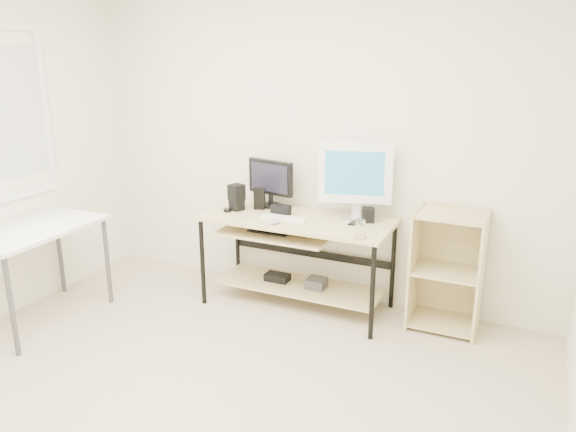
% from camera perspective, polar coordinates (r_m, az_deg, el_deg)
% --- Properties ---
extents(room, '(4.01, 4.01, 2.62)m').
position_cam_1_polar(room, '(2.97, -14.22, 2.45)').
color(room, '#C6B698').
rests_on(room, ground).
extents(desk, '(1.50, 0.65, 0.75)m').
position_cam_1_polar(desk, '(4.47, 0.65, -2.69)').
color(desk, '#D6C188').
rests_on(desk, ground).
extents(side_table, '(0.60, 1.00, 0.75)m').
position_cam_1_polar(side_table, '(4.58, -24.47, -2.01)').
color(side_table, white).
rests_on(side_table, ground).
extents(shelf_unit, '(0.50, 0.40, 0.90)m').
position_cam_1_polar(shelf_unit, '(4.34, 15.92, -5.18)').
color(shelf_unit, '#D8C587').
rests_on(shelf_unit, ground).
extents(black_monitor, '(0.43, 0.18, 0.39)m').
position_cam_1_polar(black_monitor, '(4.64, -1.78, 3.66)').
color(black_monitor, black).
rests_on(black_monitor, desk).
extents(white_imac, '(0.56, 0.20, 0.60)m').
position_cam_1_polar(white_imac, '(4.30, 6.86, 4.16)').
color(white_imac, silver).
rests_on(white_imac, desk).
extents(keyboard, '(0.37, 0.11, 0.01)m').
position_cam_1_polar(keyboard, '(4.36, -0.47, -0.18)').
color(keyboard, white).
rests_on(keyboard, desk).
extents(mouse, '(0.08, 0.11, 0.03)m').
position_cam_1_polar(mouse, '(4.23, -1.30, -0.56)').
color(mouse, '#B9B9BF').
rests_on(mouse, desk).
extents(center_speaker, '(0.16, 0.07, 0.08)m').
position_cam_1_polar(center_speaker, '(4.46, -0.72, 0.65)').
color(center_speaker, black).
rests_on(center_speaker, desk).
extents(speaker_left, '(0.14, 0.14, 0.21)m').
position_cam_1_polar(speaker_left, '(4.58, -5.24, 1.96)').
color(speaker_left, black).
rests_on(speaker_left, desk).
extents(speaker_right, '(0.12, 0.12, 0.11)m').
position_cam_1_polar(speaker_right, '(4.31, 8.15, 0.12)').
color(speaker_right, black).
rests_on(speaker_right, desk).
extents(audio_controller, '(0.10, 0.08, 0.18)m').
position_cam_1_polar(audio_controller, '(4.60, -2.91, 1.81)').
color(audio_controller, black).
rests_on(audio_controller, desk).
extents(volume_puck, '(0.07, 0.07, 0.03)m').
position_cam_1_polar(volume_puck, '(4.57, -6.18, 0.60)').
color(volume_puck, black).
rests_on(volume_puck, desk).
extents(smartphone, '(0.06, 0.10, 0.01)m').
position_cam_1_polar(smartphone, '(4.26, 6.63, -0.74)').
color(smartphone, black).
rests_on(smartphone, desk).
extents(coaster, '(0.11, 0.11, 0.01)m').
position_cam_1_polar(coaster, '(3.95, 7.32, -2.20)').
color(coaster, '#916141').
rests_on(coaster, desk).
extents(drinking_glass, '(0.08, 0.08, 0.13)m').
position_cam_1_polar(drinking_glass, '(3.92, 7.36, -1.27)').
color(drinking_glass, white).
rests_on(drinking_glass, coaster).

